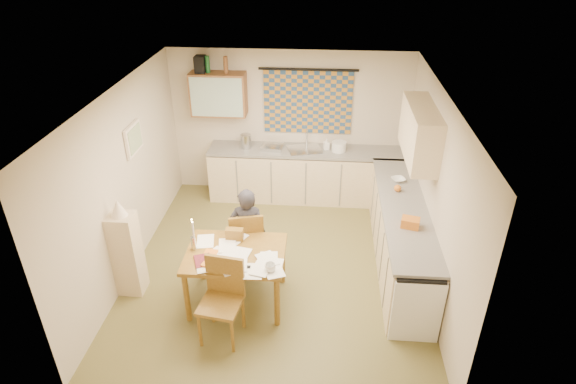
# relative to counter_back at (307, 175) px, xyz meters

# --- Properties ---
(floor) EXTENTS (4.00, 4.50, 0.02)m
(floor) POSITION_rel_counter_back_xyz_m (-0.31, -1.95, -0.46)
(floor) COLOR brown
(floor) RESTS_ON ground
(ceiling) EXTENTS (4.00, 4.50, 0.02)m
(ceiling) POSITION_rel_counter_back_xyz_m (-0.31, -1.95, 2.06)
(ceiling) COLOR white
(ceiling) RESTS_ON floor
(wall_back) EXTENTS (4.00, 0.02, 2.50)m
(wall_back) POSITION_rel_counter_back_xyz_m (-0.31, 0.31, 0.80)
(wall_back) COLOR beige
(wall_back) RESTS_ON floor
(wall_front) EXTENTS (4.00, 0.02, 2.50)m
(wall_front) POSITION_rel_counter_back_xyz_m (-0.31, -4.21, 0.80)
(wall_front) COLOR beige
(wall_front) RESTS_ON floor
(wall_left) EXTENTS (0.02, 4.50, 2.50)m
(wall_left) POSITION_rel_counter_back_xyz_m (-2.32, -1.95, 0.80)
(wall_left) COLOR beige
(wall_left) RESTS_ON floor
(wall_right) EXTENTS (0.02, 4.50, 2.50)m
(wall_right) POSITION_rel_counter_back_xyz_m (1.70, -1.95, 0.80)
(wall_right) COLOR beige
(wall_right) RESTS_ON floor
(window_blind) EXTENTS (1.45, 0.03, 1.05)m
(window_blind) POSITION_rel_counter_back_xyz_m (-0.01, 0.27, 1.20)
(window_blind) COLOR navy
(window_blind) RESTS_ON wall_back
(curtain_rod) EXTENTS (1.60, 0.04, 0.04)m
(curtain_rod) POSITION_rel_counter_back_xyz_m (-0.01, 0.25, 1.75)
(curtain_rod) COLOR black
(curtain_rod) RESTS_ON wall_back
(wall_cabinet) EXTENTS (0.90, 0.34, 0.70)m
(wall_cabinet) POSITION_rel_counter_back_xyz_m (-1.46, 0.13, 1.35)
(wall_cabinet) COLOR brown
(wall_cabinet) RESTS_ON wall_back
(wall_cabinet_glass) EXTENTS (0.84, 0.02, 0.64)m
(wall_cabinet_glass) POSITION_rel_counter_back_xyz_m (-1.46, -0.04, 1.35)
(wall_cabinet_glass) COLOR #99B2A5
(wall_cabinet_glass) RESTS_ON wall_back
(upper_cabinet_right) EXTENTS (0.34, 1.30, 0.70)m
(upper_cabinet_right) POSITION_rel_counter_back_xyz_m (1.52, -1.40, 1.40)
(upper_cabinet_right) COLOR #D2B78C
(upper_cabinet_right) RESTS_ON wall_right
(framed_print) EXTENTS (0.04, 0.50, 0.40)m
(framed_print) POSITION_rel_counter_back_xyz_m (-2.28, -1.55, 1.25)
(framed_print) COLOR #F6E3CC
(framed_print) RESTS_ON wall_left
(print_canvas) EXTENTS (0.01, 0.42, 0.32)m
(print_canvas) POSITION_rel_counter_back_xyz_m (-2.26, -1.55, 1.25)
(print_canvas) COLOR beige
(print_canvas) RESTS_ON wall_left
(counter_back) EXTENTS (3.30, 0.62, 0.92)m
(counter_back) POSITION_rel_counter_back_xyz_m (0.00, 0.00, 0.00)
(counter_back) COLOR #D2B78C
(counter_back) RESTS_ON floor
(counter_right) EXTENTS (0.62, 2.95, 0.92)m
(counter_right) POSITION_rel_counter_back_xyz_m (1.39, -1.71, -0.00)
(counter_right) COLOR #D2B78C
(counter_right) RESTS_ON floor
(stove) EXTENTS (0.56, 0.56, 0.88)m
(stove) POSITION_rel_counter_back_xyz_m (1.39, -2.96, -0.02)
(stove) COLOR white
(stove) RESTS_ON floor
(sink) EXTENTS (0.65, 0.58, 0.10)m
(sink) POSITION_rel_counter_back_xyz_m (-0.04, 0.00, 0.43)
(sink) COLOR silver
(sink) RESTS_ON counter_back
(tap) EXTENTS (0.03, 0.03, 0.28)m
(tap) POSITION_rel_counter_back_xyz_m (-0.01, 0.18, 0.61)
(tap) COLOR silver
(tap) RESTS_ON counter_back
(dish_rack) EXTENTS (0.38, 0.34, 0.06)m
(dish_rack) POSITION_rel_counter_back_xyz_m (-0.58, 0.00, 0.50)
(dish_rack) COLOR silver
(dish_rack) RESTS_ON counter_back
(kettle) EXTENTS (0.20, 0.20, 0.24)m
(kettle) POSITION_rel_counter_back_xyz_m (-1.03, 0.00, 0.59)
(kettle) COLOR silver
(kettle) RESTS_ON counter_back
(mixing_bowl) EXTENTS (0.28, 0.28, 0.16)m
(mixing_bowl) POSITION_rel_counter_back_xyz_m (0.53, -0.00, 0.55)
(mixing_bowl) COLOR white
(mixing_bowl) RESTS_ON counter_back
(soap_bottle) EXTENTS (0.13, 0.14, 0.19)m
(soap_bottle) POSITION_rel_counter_back_xyz_m (0.32, 0.05, 0.56)
(soap_bottle) COLOR white
(soap_bottle) RESTS_ON counter_back
(bowl) EXTENTS (0.32, 0.32, 0.05)m
(bowl) POSITION_rel_counter_back_xyz_m (1.39, -1.00, 0.49)
(bowl) COLOR white
(bowl) RESTS_ON counter_right
(orange_bag) EXTENTS (0.25, 0.21, 0.12)m
(orange_bag) POSITION_rel_counter_back_xyz_m (1.39, -2.22, 0.53)
(orange_bag) COLOR orange
(orange_bag) RESTS_ON counter_right
(fruit_orange) EXTENTS (0.10, 0.10, 0.10)m
(fruit_orange) POSITION_rel_counter_back_xyz_m (1.34, -1.32, 0.52)
(fruit_orange) COLOR orange
(fruit_orange) RESTS_ON counter_right
(speaker) EXTENTS (0.16, 0.20, 0.26)m
(speaker) POSITION_rel_counter_back_xyz_m (-1.72, 0.13, 1.83)
(speaker) COLOR black
(speaker) RESTS_ON wall_cabinet
(bottle_green) EXTENTS (0.08, 0.08, 0.26)m
(bottle_green) POSITION_rel_counter_back_xyz_m (-1.61, 0.13, 1.83)
(bottle_green) COLOR #195926
(bottle_green) RESTS_ON wall_cabinet
(bottle_brown) EXTENTS (0.08, 0.08, 0.26)m
(bottle_brown) POSITION_rel_counter_back_xyz_m (-1.32, 0.13, 1.83)
(bottle_brown) COLOR brown
(bottle_brown) RESTS_ON wall_cabinet
(dining_table) EXTENTS (1.21, 0.92, 0.75)m
(dining_table) POSITION_rel_counter_back_xyz_m (-0.75, -2.70, -0.07)
(dining_table) COLOR brown
(dining_table) RESTS_ON floor
(chair_far) EXTENTS (0.54, 0.54, 0.98)m
(chair_far) POSITION_rel_counter_back_xyz_m (-0.72, -2.09, -0.15)
(chair_far) COLOR brown
(chair_far) RESTS_ON floor
(chair_near) EXTENTS (0.52, 0.52, 1.00)m
(chair_near) POSITION_rel_counter_back_xyz_m (-0.81, -3.31, -0.14)
(chair_near) COLOR brown
(chair_near) RESTS_ON floor
(person) EXTENTS (0.50, 0.35, 1.31)m
(person) POSITION_rel_counter_back_xyz_m (-0.69, -2.13, 0.20)
(person) COLOR black
(person) RESTS_ON floor
(shelf_stand) EXTENTS (0.32, 0.30, 1.15)m
(shelf_stand) POSITION_rel_counter_back_xyz_m (-2.15, -2.61, 0.12)
(shelf_stand) COLOR #D2B78C
(shelf_stand) RESTS_ON floor
(lampshade) EXTENTS (0.20, 0.20, 0.22)m
(lampshade) POSITION_rel_counter_back_xyz_m (-2.15, -2.61, 0.81)
(lampshade) COLOR #F6E3CC
(lampshade) RESTS_ON shelf_stand
(letter_rack) EXTENTS (0.22, 0.10, 0.16)m
(letter_rack) POSITION_rel_counter_back_xyz_m (-0.80, -2.44, 0.38)
(letter_rack) COLOR brown
(letter_rack) RESTS_ON dining_table
(mug) EXTENTS (0.19, 0.19, 0.10)m
(mug) POSITION_rel_counter_back_xyz_m (-0.28, -3.02, 0.35)
(mug) COLOR white
(mug) RESTS_ON dining_table
(magazine) EXTENTS (0.36, 0.38, 0.02)m
(magazine) POSITION_rel_counter_back_xyz_m (-1.18, -2.95, 0.31)
(magazine) COLOR maroon
(magazine) RESTS_ON dining_table
(book) EXTENTS (0.21, 0.26, 0.02)m
(book) POSITION_rel_counter_back_xyz_m (-1.12, -2.78, 0.31)
(book) COLOR orange
(book) RESTS_ON dining_table
(orange_box) EXTENTS (0.14, 0.11, 0.04)m
(orange_box) POSITION_rel_counter_back_xyz_m (-1.03, -3.00, 0.32)
(orange_box) COLOR orange
(orange_box) RESTS_ON dining_table
(eyeglasses) EXTENTS (0.13, 0.05, 0.02)m
(eyeglasses) POSITION_rel_counter_back_xyz_m (-0.58, -2.98, 0.31)
(eyeglasses) COLOR black
(eyeglasses) RESTS_ON dining_table
(candle_holder) EXTENTS (0.07, 0.07, 0.18)m
(candle_holder) POSITION_rel_counter_back_xyz_m (-1.26, -2.68, 0.39)
(candle_holder) COLOR silver
(candle_holder) RESTS_ON dining_table
(candle) EXTENTS (0.03, 0.03, 0.22)m
(candle) POSITION_rel_counter_back_xyz_m (-1.24, -2.68, 0.59)
(candle) COLOR white
(candle) RESTS_ON dining_table
(candle_flame) EXTENTS (0.02, 0.02, 0.02)m
(candle_flame) POSITION_rel_counter_back_xyz_m (-1.26, -2.65, 0.71)
(candle_flame) COLOR #FFCC66
(candle_flame) RESTS_ON dining_table
(papers) EXTENTS (1.20, 0.96, 0.03)m
(papers) POSITION_rel_counter_back_xyz_m (-0.67, -2.83, 0.31)
(papers) COLOR white
(papers) RESTS_ON dining_table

